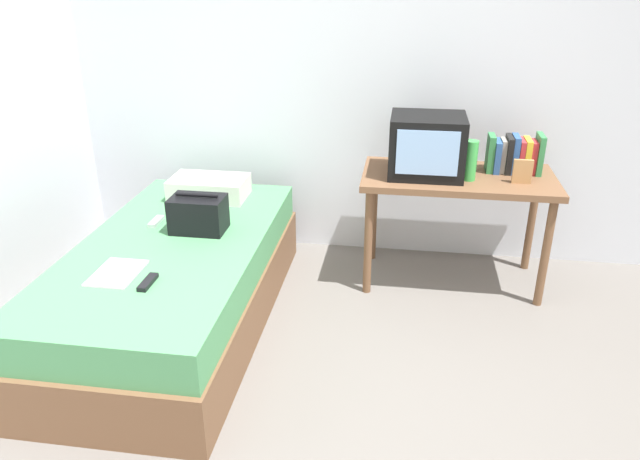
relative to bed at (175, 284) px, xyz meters
The scene contains 13 objects.
ground_plane 1.24m from the bed, 40.91° to the right, with size 8.00×8.00×0.00m, color slate.
wall_back 1.84m from the bed, 52.75° to the left, with size 5.20×0.10×2.60m, color silver.
bed is the anchor object (origin of this frame).
desk 1.78m from the bed, 25.76° to the left, with size 1.16×0.60×0.72m.
tv 1.68m from the bed, 28.43° to the left, with size 0.44×0.39×0.36m.
water_bottle 1.84m from the bed, 22.61° to the left, with size 0.08×0.08×0.24m, color green.
book_row 2.16m from the bed, 24.48° to the left, with size 0.32×0.17×0.24m.
picture_frame 2.09m from the bed, 18.86° to the left, with size 0.11×0.02×0.14m, color #B27F4C.
pillow 0.76m from the bed, 90.30° to the left, with size 0.48×0.29×0.13m, color silver.
handbag 0.41m from the bed, 58.76° to the left, with size 0.30×0.20×0.23m.
magazine 0.48m from the bed, 108.09° to the right, with size 0.21×0.29×0.01m, color white.
remote_dark 0.54m from the bed, 81.37° to the right, with size 0.04×0.16×0.02m, color black.
remote_silver 0.40m from the bed, 127.39° to the left, with size 0.04×0.14×0.02m, color #B7B7BC.
Camera 1 is at (0.32, -1.97, 1.89)m, focal length 33.41 mm.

